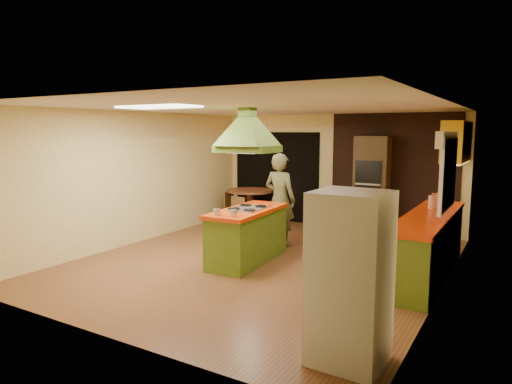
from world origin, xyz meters
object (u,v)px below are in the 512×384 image
Objects in this scene: refrigerator at (350,278)px; dining_table at (250,200)px; wall_oven at (372,185)px; kitchen_island at (248,235)px; man at (280,200)px; canister_large at (433,202)px.

dining_table is (-4.11, 4.98, -0.25)m from refrigerator.
refrigerator is 5.58m from wall_oven.
dining_table is at bearing 117.07° from kitchen_island.
canister_large is at bearing -173.36° from man.
man is at bearing 88.70° from kitchen_island.
refrigerator reaches higher than canister_large.
canister_large reaches higher than kitchen_island.
wall_oven reaches higher than canister_large.
dining_table is at bearing -174.57° from wall_oven.
wall_oven is at bearing 105.89° from refrigerator.
kitchen_island is 0.88× the size of wall_oven.
wall_oven reaches higher than refrigerator.
refrigerator reaches higher than kitchen_island.
refrigerator is at bearing -91.49° from canister_large.
man is 1.64× the size of dining_table.
refrigerator reaches higher than dining_table.
man is 4.38m from refrigerator.
man is at bearing 127.42° from refrigerator.
refrigerator is at bearing -78.62° from wall_oven.
wall_oven is 9.95× the size of canister_large.
canister_large is (1.50, -1.77, 0.01)m from wall_oven.
man reaches higher than dining_table.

